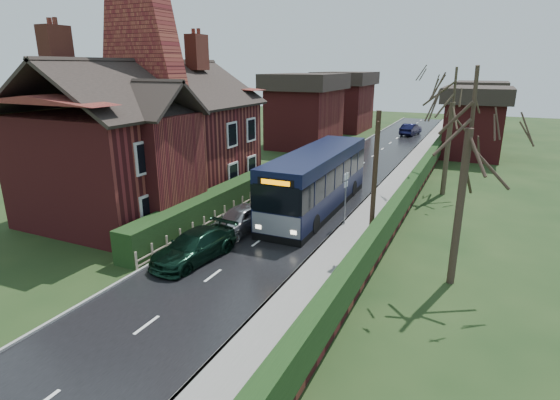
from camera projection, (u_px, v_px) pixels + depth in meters
The scene contains 18 objects.
ground at pixel (237, 258), 19.88m from camera, with size 140.00×140.00×0.00m, color #2E401B.
road at pixel (315, 199), 28.53m from camera, with size 6.00×100.00×0.02m, color black.
pavement at pixel (380, 207), 26.79m from camera, with size 2.50×100.00×0.14m, color slate.
kerb_right at pixel (361, 204), 27.28m from camera, with size 0.12×100.00×0.14m, color gray.
kerb_left at pixel (273, 193), 29.76m from camera, with size 0.12×100.00×0.10m, color gray.
front_hedge at pixel (223, 201), 25.55m from camera, with size 1.20×16.00×1.60m, color black.
picket_fence at pixel (234, 208), 25.35m from camera, with size 0.10×16.00×0.90m, color gray, non-canonical shape.
right_wall_hedge at pixel (407, 195), 25.88m from camera, with size 0.60×50.00×1.80m.
brick_house at pixel (150, 135), 26.27m from camera, with size 9.30×14.60×10.30m.
bus at pixel (317, 181), 26.02m from camera, with size 2.90×11.91×3.61m.
car_silver at pixel (240, 219), 22.78m from camera, with size 1.68×4.18×1.42m, color #A6A7AB.
car_green at pixel (194, 246), 19.46m from camera, with size 1.84×4.53×1.31m, color black.
car_distant at pixel (411, 129), 54.86m from camera, with size 1.54×4.42×1.46m, color black.
bus_stop_sign at pixel (346, 191), 23.19m from camera, with size 0.11×0.46×3.01m.
telegraph_pole at pixel (374, 183), 19.75m from camera, with size 0.25×0.84×6.53m.
tree_right_near at pixel (471, 116), 15.66m from camera, with size 4.11×4.11×8.87m.
tree_right_far at pixel (454, 96), 27.80m from camera, with size 4.54×4.54×8.76m.
tree_house_side at pixel (197, 83), 30.48m from camera, with size 4.26×4.26×9.68m.
Camera 1 is at (9.50, -15.67, 8.37)m, focal length 28.00 mm.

